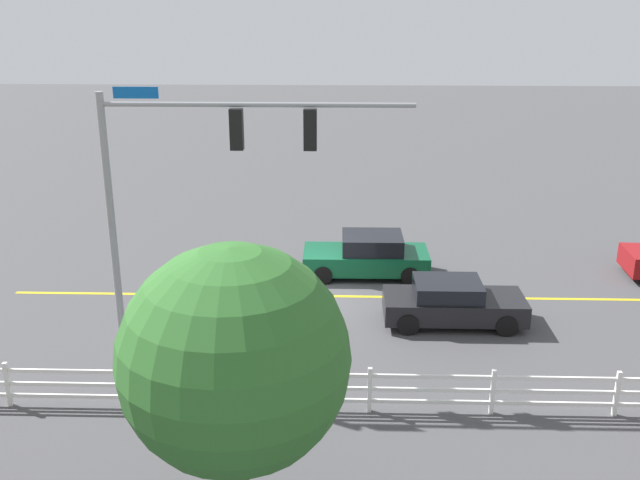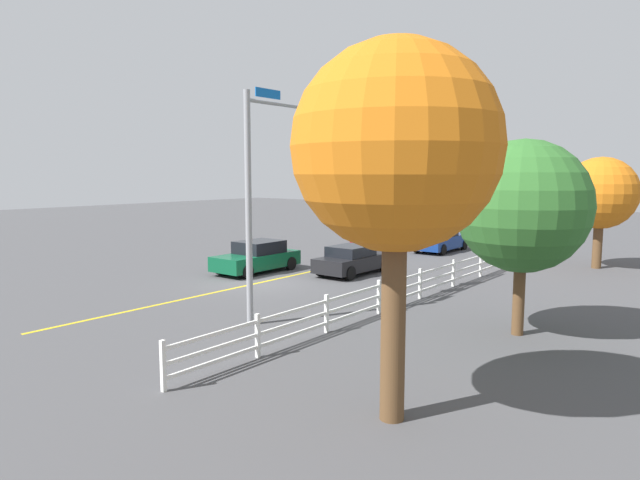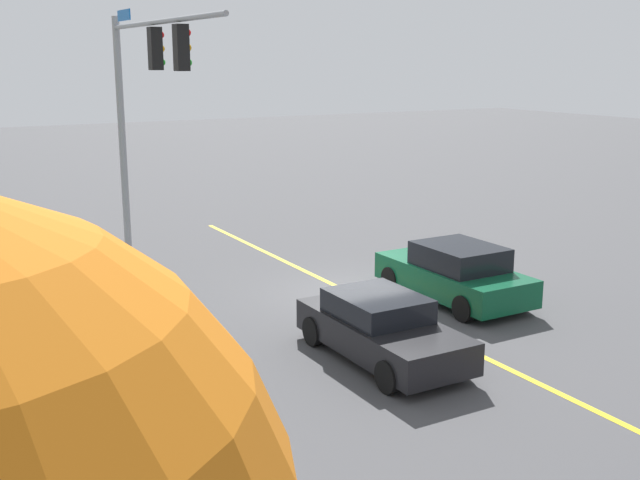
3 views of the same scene
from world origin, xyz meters
The scene contains 11 objects.
ground_plane centered at (0.00, 0.00, 0.00)m, with size 120.00×120.00×0.00m, color #444447.
lane_center_stripe centered at (-4.00, 0.00, 0.00)m, with size 28.00×0.16×0.01m, color gold.
signal_assembly centered at (2.91, 4.49, 5.17)m, with size 7.74×0.38×7.33m.
car_0 centered at (-1.79, -1.99, 0.72)m, with size 4.39×2.02×1.49m.
car_1 centered at (-13.83, 1.69, 0.69)m, with size 4.42×1.92×1.42m.
car_2 centered at (-13.09, -2.01, 0.72)m, with size 4.44×2.09×1.49m.
car_3 centered at (-4.21, 1.92, 0.66)m, with size 4.20×1.88×1.36m.
white_rail_fence centered at (-3.00, 6.91, 0.60)m, with size 26.10×0.10×1.15m.
tree_0 centered at (8.08, 11.51, 5.16)m, with size 3.88×3.88×7.15m.
tree_1 centered at (-13.12, 10.55, 3.73)m, with size 3.55×3.55×5.53m.
tree_2 centered at (0.88, 11.44, 3.78)m, with size 3.83×3.83×5.70m.
Camera 2 is at (16.97, 16.81, 4.73)m, focal length 31.19 mm.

